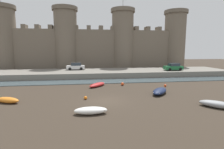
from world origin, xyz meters
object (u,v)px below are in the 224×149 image
(rowboat_foreground_right, at_px, (217,104))
(mooring_buoy_mid_mud, at_px, (122,84))
(rowboat_midflat_right, at_px, (8,100))
(mooring_buoy_near_channel, at_px, (86,98))
(rowboat_midflat_left, at_px, (91,110))
(mooring_buoy_near_shore, at_px, (165,86))
(car_quay_east, at_px, (76,66))
(rowboat_foreground_left, at_px, (97,85))
(car_quay_centre_west, at_px, (173,67))
(rowboat_near_channel_right, at_px, (160,91))

(rowboat_foreground_right, xyz_separation_m, mooring_buoy_mid_mud, (-7.48, 12.19, -0.10))
(rowboat_foreground_right, xyz_separation_m, rowboat_midflat_right, (-22.04, 4.66, -0.03))
(rowboat_foreground_right, distance_m, mooring_buoy_near_channel, 14.26)
(rowboat_midflat_left, relative_size, mooring_buoy_near_shore, 7.66)
(mooring_buoy_near_shore, xyz_separation_m, car_quay_east, (-15.00, 15.29, 1.80))
(rowboat_foreground_left, height_order, mooring_buoy_mid_mud, rowboat_foreground_left)
(rowboat_midflat_right, distance_m, rowboat_midflat_left, 10.29)
(mooring_buoy_near_channel, height_order, mooring_buoy_near_shore, mooring_buoy_near_channel)
(mooring_buoy_near_shore, distance_m, car_quay_east, 21.49)
(rowboat_foreground_right, height_order, car_quay_east, car_quay_east)
(car_quay_east, bearing_deg, car_quay_centre_west, -10.85)
(rowboat_foreground_left, bearing_deg, car_quay_centre_west, 27.91)
(rowboat_foreground_left, bearing_deg, rowboat_midflat_right, -144.95)
(mooring_buoy_mid_mud, height_order, mooring_buoy_near_shore, mooring_buoy_mid_mud)
(rowboat_foreground_right, relative_size, car_quay_centre_west, 0.80)
(car_quay_centre_west, bearing_deg, rowboat_foreground_left, -152.09)
(rowboat_foreground_right, height_order, mooring_buoy_mid_mud, rowboat_foreground_right)
(mooring_buoy_near_channel, bearing_deg, car_quay_east, 96.85)
(rowboat_foreground_right, height_order, car_quay_centre_west, car_quay_centre_west)
(rowboat_foreground_left, relative_size, mooring_buoy_near_shore, 9.00)
(rowboat_near_channel_right, relative_size, car_quay_centre_west, 0.97)
(rowboat_midflat_right, bearing_deg, mooring_buoy_near_shore, 14.81)
(rowboat_midflat_right, height_order, car_quay_east, car_quay_east)
(mooring_buoy_mid_mud, xyz_separation_m, car_quay_centre_west, (13.52, 9.13, 1.74))
(rowboat_midflat_left, xyz_separation_m, mooring_buoy_near_channel, (-0.55, 4.85, -0.14))
(mooring_buoy_near_channel, relative_size, car_quay_east, 0.10)
(rowboat_foreground_left, distance_m, mooring_buoy_near_shore, 10.86)
(mooring_buoy_near_shore, bearing_deg, mooring_buoy_near_channel, -156.56)
(mooring_buoy_near_shore, bearing_deg, rowboat_foreground_left, 170.88)
(car_quay_centre_west, distance_m, car_quay_east, 22.35)
(rowboat_foreground_left, bearing_deg, car_quay_east, 107.49)
(rowboat_near_channel_right, height_order, rowboat_midflat_right, rowboat_near_channel_right)
(car_quay_centre_west, bearing_deg, mooring_buoy_mid_mud, -145.96)
(rowboat_midflat_left, xyz_separation_m, mooring_buoy_near_shore, (11.96, 10.27, -0.14))
(rowboat_foreground_left, height_order, mooring_buoy_near_channel, rowboat_foreground_left)
(rowboat_midflat_left, distance_m, car_quay_east, 25.80)
(rowboat_midflat_left, distance_m, rowboat_foreground_left, 12.06)
(rowboat_foreground_right, xyz_separation_m, car_quay_centre_west, (6.04, 21.33, 1.64))
(rowboat_midflat_left, relative_size, mooring_buoy_near_channel, 7.61)
(car_quay_centre_west, bearing_deg, rowboat_foreground_right, -105.82)
(car_quay_east, bearing_deg, mooring_buoy_near_shore, -45.56)
(mooring_buoy_mid_mud, bearing_deg, rowboat_near_channel_right, -57.17)
(rowboat_foreground_right, bearing_deg, rowboat_midflat_left, -179.86)
(mooring_buoy_mid_mud, bearing_deg, mooring_buoy_near_shore, -16.57)
(rowboat_midflat_left, height_order, car_quay_east, car_quay_east)
(rowboat_midflat_right, bearing_deg, rowboat_near_channel_right, 4.63)
(rowboat_near_channel_right, bearing_deg, mooring_buoy_near_shore, 56.94)
(rowboat_near_channel_right, height_order, mooring_buoy_near_channel, rowboat_near_channel_right)
(car_quay_centre_west, bearing_deg, mooring_buoy_near_channel, -139.70)
(rowboat_midflat_right, bearing_deg, rowboat_foreground_left, 35.05)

